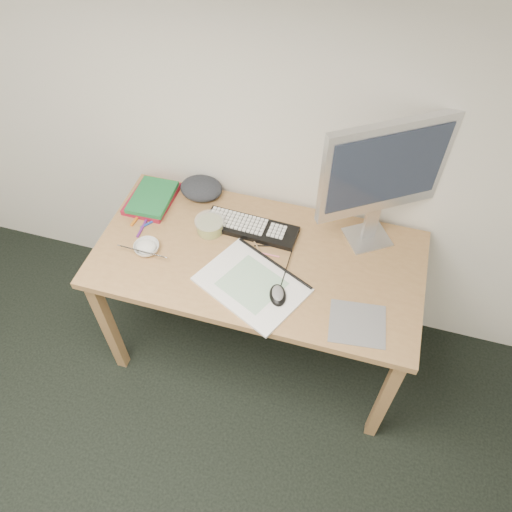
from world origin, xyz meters
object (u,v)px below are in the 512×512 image
(desk, at_px, (258,269))
(sketchpad, at_px, (252,285))
(rice_bowl, at_px, (147,248))
(monitor, at_px, (384,172))
(keyboard, at_px, (251,228))

(desk, xyz_separation_m, sketchpad, (0.02, -0.15, 0.09))
(sketchpad, height_order, rice_bowl, rice_bowl)
(rice_bowl, bearing_deg, desk, 11.92)
(monitor, distance_m, rice_bowl, 1.03)
(sketchpad, relative_size, keyboard, 0.99)
(monitor, relative_size, rice_bowl, 5.51)
(desk, bearing_deg, rice_bowl, -168.08)
(sketchpad, relative_size, monitor, 0.68)
(desk, xyz_separation_m, rice_bowl, (-0.47, -0.10, 0.10))
(monitor, bearing_deg, sketchpad, -170.09)
(keyboard, relative_size, rice_bowl, 3.80)
(rice_bowl, bearing_deg, sketchpad, -6.36)
(desk, distance_m, keyboard, 0.18)
(desk, xyz_separation_m, monitor, (0.43, 0.24, 0.46))
(keyboard, bearing_deg, rice_bowl, -145.95)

